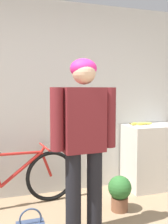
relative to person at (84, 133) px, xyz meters
name	(u,v)px	position (x,y,z in m)	size (l,w,h in m)	color
wall_back	(50,99)	(-0.09, 1.17, 0.30)	(8.00, 0.07, 2.60)	silver
side_shelf	(152,156)	(1.34, 0.87, -0.55)	(0.78, 0.49, 0.91)	beige
person	(84,133)	(0.00, 0.00, 0.00)	(0.65, 0.25, 1.71)	black
bicycle	(11,179)	(-0.65, 0.83, -0.66)	(1.64, 0.46, 0.72)	black
banana	(141,124)	(1.18, 0.94, -0.07)	(0.36, 0.10, 0.04)	#EAD64C
potted_plant	(120,191)	(0.56, 0.34, -0.77)	(0.27, 0.27, 0.41)	brown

